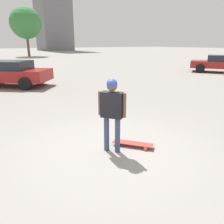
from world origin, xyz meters
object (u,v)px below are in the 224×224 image
skateboard (133,144)px  car_parked_far (218,63)px  person (112,107)px  car_parked_near (10,73)px

skateboard → car_parked_far: (6.35, -14.59, 0.66)m
person → car_parked_far: (6.25, -15.11, -0.28)m
car_parked_near → car_parked_far: bearing=-149.8°
skateboard → car_parked_near: 9.64m
skateboard → car_parked_far: 15.92m
person → car_parked_far: person is taller
person → car_parked_near: (9.49, 0.14, -0.29)m
person → skateboard: bearing=43.4°
car_parked_near → car_parked_far: (-3.24, -15.24, 0.00)m
skateboard → car_parked_far: bearing=-103.3°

